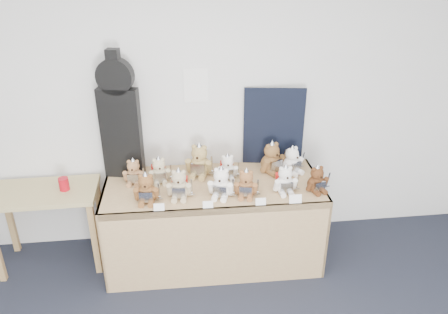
{
  "coord_description": "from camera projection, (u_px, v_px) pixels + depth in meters",
  "views": [
    {
      "loc": [
        0.06,
        -1.14,
        2.62
      ],
      "look_at": [
        0.43,
        1.99,
        1.07
      ],
      "focal_mm": 35.0,
      "sensor_mm": 36.0,
      "label": 1
    }
  ],
  "objects": [
    {
      "name": "teddy_front_left",
      "position": [
        179.0,
        185.0,
        3.48
      ],
      "size": [
        0.23,
        0.2,
        0.28
      ],
      "rotation": [
        0.0,
        0.0,
        -0.1
      ],
      "color": "tan",
      "rests_on": "display_table"
    },
    {
      "name": "room_shell",
      "position": [
        196.0,
        85.0,
        3.74
      ],
      "size": [
        6.0,
        6.0,
        6.0
      ],
      "color": "white",
      "rests_on": "floor"
    },
    {
      "name": "teddy_back_end",
      "position": [
        292.0,
        161.0,
        3.86
      ],
      "size": [
        0.23,
        0.23,
        0.28
      ],
      "rotation": [
        0.0,
        0.0,
        0.52
      ],
      "color": "white",
      "rests_on": "display_table"
    },
    {
      "name": "teddy_back_far_left",
      "position": [
        134.0,
        172.0,
        3.7
      ],
      "size": [
        0.2,
        0.17,
        0.25
      ],
      "rotation": [
        0.0,
        0.0,
        -0.12
      ],
      "color": "#A5764D",
      "rests_on": "display_table"
    },
    {
      "name": "teddy_back_right",
      "position": [
        272.0,
        159.0,
        3.87
      ],
      "size": [
        0.27,
        0.26,
        0.32
      ],
      "rotation": [
        0.0,
        0.0,
        0.46
      ],
      "color": "brown",
      "rests_on": "display_table"
    },
    {
      "name": "teddy_back_centre_right",
      "position": [
        228.0,
        168.0,
        3.78
      ],
      "size": [
        0.2,
        0.17,
        0.25
      ],
      "rotation": [
        0.0,
        0.0,
        -0.03
      ],
      "color": "white",
      "rests_on": "display_table"
    },
    {
      "name": "teddy_front_end",
      "position": [
        317.0,
        180.0,
        3.58
      ],
      "size": [
        0.21,
        0.19,
        0.25
      ],
      "rotation": [
        0.0,
        0.0,
        0.28
      ],
      "color": "#52301C",
      "rests_on": "display_table"
    },
    {
      "name": "teddy_front_far_right",
      "position": [
        285.0,
        180.0,
        3.56
      ],
      "size": [
        0.22,
        0.18,
        0.27
      ],
      "rotation": [
        0.0,
        0.0,
        0.03
      ],
      "color": "white",
      "rests_on": "display_table"
    },
    {
      "name": "red_cup",
      "position": [
        64.0,
        184.0,
        3.68
      ],
      "size": [
        0.08,
        0.08,
        0.11
      ],
      "primitive_type": "cylinder",
      "color": "#AA0B17",
      "rests_on": "side_table"
    },
    {
      "name": "entry_card_d",
      "position": [
        295.0,
        199.0,
        3.43
      ],
      "size": [
        0.1,
        0.02,
        0.07
      ],
      "primitive_type": "cube",
      "rotation": [
        -0.24,
        0.0,
        -0.02
      ],
      "color": "white",
      "rests_on": "display_table"
    },
    {
      "name": "teddy_back_centre_left",
      "position": [
        199.0,
        161.0,
        3.81
      ],
      "size": [
        0.27,
        0.25,
        0.33
      ],
      "rotation": [
        0.0,
        0.0,
        -0.29
      ],
      "color": "tan",
      "rests_on": "display_table"
    },
    {
      "name": "entry_card_c",
      "position": [
        261.0,
        202.0,
        3.41
      ],
      "size": [
        0.08,
        0.02,
        0.06
      ],
      "primitive_type": "cube",
      "rotation": [
        -0.24,
        0.0,
        -0.02
      ],
      "color": "white",
      "rests_on": "display_table"
    },
    {
      "name": "side_table",
      "position": [
        46.0,
        203.0,
        3.74
      ],
      "size": [
        0.9,
        0.51,
        0.74
      ],
      "rotation": [
        0.0,
        0.0,
        0.02
      ],
      "color": "tan",
      "rests_on": "floor"
    },
    {
      "name": "navy_board",
      "position": [
        274.0,
        127.0,
        3.93
      ],
      "size": [
        0.54,
        0.1,
        0.72
      ],
      "primitive_type": "cube",
      "rotation": [
        0.0,
        0.0,
        -0.15
      ],
      "color": "black",
      "rests_on": "display_table"
    },
    {
      "name": "display_table",
      "position": [
        214.0,
        205.0,
        3.73
      ],
      "size": [
        1.87,
        0.8,
        0.77
      ],
      "rotation": [
        0.0,
        0.0,
        -0.02
      ],
      "color": "#9C764F",
      "rests_on": "floor"
    },
    {
      "name": "entry_card_b",
      "position": [
        208.0,
        205.0,
        3.37
      ],
      "size": [
        0.08,
        0.02,
        0.06
      ],
      "primitive_type": "cube",
      "rotation": [
        -0.24,
        0.0,
        -0.02
      ],
      "color": "white",
      "rests_on": "display_table"
    },
    {
      "name": "teddy_front_right",
      "position": [
        246.0,
        184.0,
        3.51
      ],
      "size": [
        0.22,
        0.19,
        0.26
      ],
      "rotation": [
        0.0,
        0.0,
        -0.22
      ],
      "color": "brown",
      "rests_on": "display_table"
    },
    {
      "name": "guitar_case",
      "position": [
        120.0,
        117.0,
        3.63
      ],
      "size": [
        0.35,
        0.17,
        1.11
      ],
      "rotation": [
        0.0,
        0.0,
        -0.21
      ],
      "color": "black",
      "rests_on": "display_table"
    },
    {
      "name": "teddy_front_centre",
      "position": [
        221.0,
        184.0,
        3.5
      ],
      "size": [
        0.23,
        0.22,
        0.29
      ],
      "rotation": [
        0.0,
        0.0,
        -0.3
      ],
      "color": "white",
      "rests_on": "display_table"
    },
    {
      "name": "teddy_back_left",
      "position": [
        159.0,
        171.0,
        3.71
      ],
      "size": [
        0.21,
        0.19,
        0.26
      ],
      "rotation": [
        0.0,
        0.0,
        0.14
      ],
      "color": "#C2B48D",
      "rests_on": "display_table"
    },
    {
      "name": "teddy_front_far_left",
      "position": [
        146.0,
        189.0,
        3.42
      ],
      "size": [
        0.23,
        0.19,
        0.28
      ],
      "rotation": [
        0.0,
        0.0,
        -0.08
      ],
      "color": "brown",
      "rests_on": "display_table"
    },
    {
      "name": "entry_card_a",
      "position": [
        159.0,
        207.0,
        3.34
      ],
      "size": [
        0.08,
        0.02,
        0.06
      ],
      "primitive_type": "cube",
      "rotation": [
        -0.24,
        0.0,
        -0.02
      ],
      "color": "white",
      "rests_on": "display_table"
    }
  ]
}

